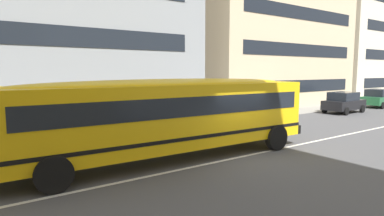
{
  "coord_description": "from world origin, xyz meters",
  "views": [
    {
      "loc": [
        -8.63,
        -8.82,
        3.3
      ],
      "look_at": [
        -1.84,
        0.7,
        1.95
      ],
      "focal_mm": 30.36,
      "sensor_mm": 36.0,
      "label": 1
    }
  ],
  "objects": [
    {
      "name": "parked_car_black_beside_sign",
      "position": [
        15.77,
        4.89,
        0.84
      ],
      "size": [
        3.98,
        2.03,
        1.64
      ],
      "rotation": [
        0.0,
        0.0,
        0.05
      ],
      "color": "black",
      "rests_on": "ground_plane"
    },
    {
      "name": "apartment_block_far_centre",
      "position": [
        16.4,
        16.0,
        8.25
      ],
      "size": [
        17.45,
        13.41,
        16.5
      ],
      "color": "#C6B28E",
      "rests_on": "ground_plane"
    },
    {
      "name": "parked_car_green_past_driveway",
      "position": [
        22.21,
        5.24,
        0.84
      ],
      "size": [
        3.99,
        2.05,
        1.64
      ],
      "rotation": [
        0.0,
        0.0,
        0.05
      ],
      "color": "#236038",
      "rests_on": "ground_plane"
    },
    {
      "name": "apartment_block_far_right",
      "position": [
        35.97,
        14.59,
        6.65
      ],
      "size": [
        19.95,
        10.59,
        13.3
      ],
      "color": "beige",
      "rests_on": "ground_plane"
    },
    {
      "name": "school_bus",
      "position": [
        -2.62,
        1.41,
        1.78
      ],
      "size": [
        13.5,
        3.45,
        3.0
      ],
      "rotation": [
        0.0,
        0.0,
        3.11
      ],
      "color": "yellow",
      "rests_on": "ground_plane"
    },
    {
      "name": "sidewalk_far",
      "position": [
        0.0,
        7.82,
        0.01
      ],
      "size": [
        120.0,
        3.0,
        0.01
      ],
      "primitive_type": "cube",
      "color": "gray",
      "rests_on": "ground_plane"
    },
    {
      "name": "lane_centreline",
      "position": [
        0.0,
        0.0,
        0.0
      ],
      "size": [
        110.0,
        0.16,
        0.01
      ],
      "primitive_type": "cube",
      "color": "silver",
      "rests_on": "ground_plane"
    },
    {
      "name": "ground_plane",
      "position": [
        0.0,
        0.0,
        0.0
      ],
      "size": [
        400.0,
        400.0,
        0.0
      ],
      "primitive_type": "plane",
      "color": "#4C4C4F"
    }
  ]
}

